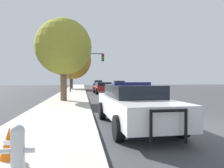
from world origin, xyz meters
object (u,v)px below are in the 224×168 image
Objects in this scene: tree_sidewalk_near at (63,47)px; tree_sidewalk_far at (72,60)px; police_car at (134,104)px; car_background_midblock at (103,87)px; traffic_cone at (9,143)px; traffic_light at (85,63)px; car_background_distant at (98,83)px; car_background_oncoming at (119,85)px; fire_hydrant at (18,149)px.

tree_sidewalk_far reaches higher than tree_sidewalk_near.
police_car is 1.27× the size of car_background_midblock.
tree_sidewalk_far reaches higher than traffic_cone.
traffic_light is (-1.44, 18.78, 2.72)m from police_car.
car_background_midblock is at bearing 79.62° from traffic_cone.
traffic_light is 1.14× the size of car_background_distant.
police_car is at bearing 80.33° from car_background_oncoming.
tree_sidewalk_near reaches higher than police_car.
car_background_midblock is 7.24× the size of traffic_cone.
traffic_light is 1.08× the size of car_background_oncoming.
police_car reaches higher than car_background_oncoming.
tree_sidewalk_near reaches higher than fire_hydrant.
car_background_distant is at bearing -75.14° from car_background_oncoming.
fire_hydrant is 32.24m from tree_sidewalk_far.
traffic_light is at bearing 58.38° from car_background_oncoming.
car_background_oncoming is at bearing 77.62° from fire_hydrant.
tree_sidewalk_near is (-4.60, -30.39, 3.10)m from car_background_distant.
car_background_midblock is 12.11m from car_background_oncoming.
traffic_light is at bearing 137.85° from car_background_midblock.
car_background_midblock is 20.44m from traffic_cone.
police_car is 9.16× the size of traffic_cone.
police_car is 0.93× the size of tree_sidewalk_near.
car_background_distant is at bearing 84.65° from car_background_midblock.
tree_sidewalk_near is (-3.03, 8.23, 3.08)m from police_car.
traffic_light is 11.76m from car_background_oncoming.
car_background_distant reaches higher than traffic_cone.
police_car is 1.30× the size of car_background_distant.
traffic_light reaches higher than car_background_distant.
car_background_oncoming is 10.39m from car_background_distant.
tree_sidewalk_near reaches higher than car_background_midblock.
car_background_distant is 12.23m from tree_sidewalk_far.
fire_hydrant is 0.92m from traffic_cone.
car_background_distant is at bearing 84.23° from fire_hydrant.
police_car is at bearing -94.68° from car_background_midblock.
traffic_cone is at bearing -89.48° from tree_sidewalk_far.
fire_hydrant is 0.17× the size of traffic_light.
tree_sidewalk_near reaches higher than car_background_distant.
car_background_distant is at bearing 81.38° from traffic_light.
police_car is at bearing -85.62° from traffic_light.
traffic_light reaches higher than fire_hydrant.
car_background_midblock is at bearing -92.64° from car_background_distant.
traffic_light is (1.28, 22.59, 2.93)m from fire_hydrant.
traffic_light is 3.82m from car_background_midblock.
police_car is 17.13m from car_background_midblock.
tree_sidewalk_far is (-3.38, 28.15, 3.95)m from police_car.
tree_sidewalk_far is 31.43m from traffic_cone.
car_background_midblock is 10.10m from tree_sidewalk_near.
tree_sidewalk_near is at bearing -114.83° from car_background_midblock.
police_car reaches higher than fire_hydrant.
traffic_light is at bearing 86.76° from fire_hydrant.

